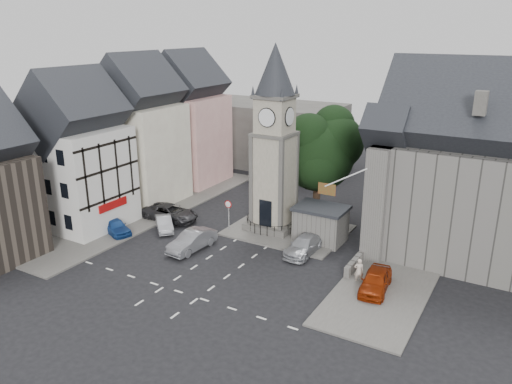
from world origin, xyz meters
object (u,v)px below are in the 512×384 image
Objects in this scene: clock_tower at (274,140)px; car_west_blue at (115,226)px; stone_shelter at (321,224)px; car_east_red at (376,281)px; pedestrian at (359,271)px.

car_west_blue is at bearing -144.62° from clock_tower.
stone_shelter is 18.04m from car_west_blue.
clock_tower reaches higher than stone_shelter.
car_west_blue is (-11.50, -8.17, -7.43)m from clock_tower.
clock_tower is at bearing 144.46° from car_east_red.
pedestrian is at bearing -46.04° from stone_shelter.
clock_tower is 3.69× the size of car_east_red.
car_east_red is (23.00, 1.67, 0.06)m from car_west_blue.
stone_shelter is at bearing -5.84° from clock_tower.
stone_shelter reaches higher than pedestrian.
stone_shelter is at bearing -69.85° from pedestrian.
stone_shelter is 9.03m from car_east_red.
car_east_red is (6.70, -6.01, -0.80)m from stone_shelter.
stone_shelter is (4.80, -0.49, -6.57)m from clock_tower.
stone_shelter is 1.07× the size of car_west_blue.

